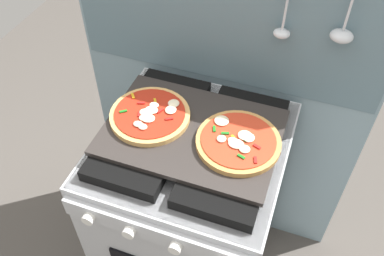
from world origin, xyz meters
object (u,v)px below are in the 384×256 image
pizza_left (150,115)px  pizza_right (238,141)px  baking_tray (192,132)px  stove (192,212)px

pizza_left → pizza_right: 0.29m
baking_tray → pizza_right: size_ratio=2.11×
pizza_left → pizza_right: same height
pizza_left → baking_tray: bearing=-3.0°
stove → pizza_left: size_ratio=3.52×
stove → pizza_right: 0.50m
stove → pizza_left: pizza_left is taller
baking_tray → pizza_right: 0.15m
baking_tray → pizza_left: bearing=177.0°
baking_tray → pizza_left: pizza_left is taller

